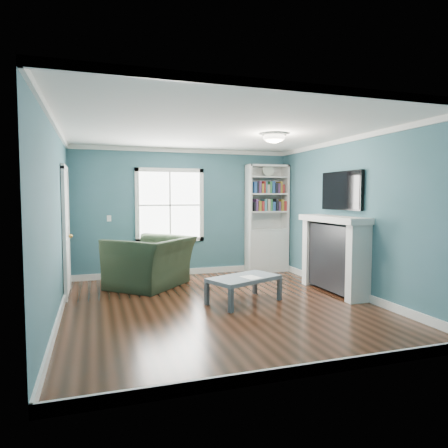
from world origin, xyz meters
name	(u,v)px	position (x,y,z in m)	size (l,w,h in m)	color
floor	(221,306)	(0.00, 0.00, 0.00)	(5.00, 5.00, 0.00)	black
room_walls	(221,200)	(0.00, 0.00, 1.58)	(5.00, 5.00, 5.00)	#336067
trim	(221,223)	(0.00, 0.00, 1.24)	(4.50, 5.00, 2.60)	white
window	(170,205)	(-0.30, 2.49, 1.45)	(1.40, 0.06, 1.50)	white
bookshelf	(267,229)	(1.77, 2.30, 0.92)	(0.90, 0.35, 2.31)	silver
fireplace	(334,255)	(2.08, 0.20, 0.64)	(0.44, 1.58, 1.30)	black
tv	(342,191)	(2.20, 0.20, 1.72)	(0.06, 1.10, 0.65)	black
door	(66,230)	(-2.22, 1.40, 1.07)	(0.12, 0.98, 2.17)	silver
ceiling_fixture	(274,137)	(0.90, 0.10, 2.55)	(0.38, 0.38, 0.15)	white
light_switch	(109,218)	(-1.50, 2.48, 1.20)	(0.08, 0.01, 0.12)	white
recliner	(151,254)	(-0.82, 1.60, 0.60)	(1.37, 0.89, 1.20)	black
coffee_table	(244,280)	(0.40, 0.07, 0.35)	(1.24, 0.98, 0.40)	#4C545B
paper_sheet	(251,277)	(0.48, -0.02, 0.40)	(0.23, 0.30, 0.00)	white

